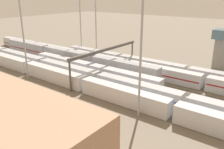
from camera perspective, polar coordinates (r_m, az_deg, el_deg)
ground_plane at (r=69.74m, az=2.25°, el=-1.41°), size 400.00×400.00×0.00m
track_bed_0 at (r=79.75m, az=7.42°, el=1.12°), size 140.00×2.80×0.12m
track_bed_1 at (r=75.65m, az=5.52°, el=0.21°), size 140.00×2.80×0.12m
track_bed_2 at (r=71.66m, az=3.40°, el=-0.81°), size 140.00×2.80×0.12m
track_bed_3 at (r=67.82m, az=1.03°, el=-1.95°), size 140.00×2.80×0.12m
track_bed_4 at (r=64.12m, az=-1.62°, el=-3.21°), size 140.00×2.80×0.12m
track_bed_5 at (r=60.62m, az=-4.58°, el=-4.62°), size 140.00×2.80×0.12m
train_on_track_4 at (r=66.05m, az=-4.57°, el=-0.74°), size 139.00×3.06×4.40m
train_on_track_0 at (r=73.77m, az=16.55°, el=0.66°), size 90.60×3.00×4.40m
train_on_track_5 at (r=62.57m, az=-7.53°, el=-1.98°), size 139.00×3.00×4.40m
train_on_track_1 at (r=77.63m, az=2.45°, el=2.31°), size 139.00×3.06×4.40m
train_on_track_3 at (r=72.97m, az=-5.10°, el=1.14°), size 47.20×3.00×3.80m
train_on_track_2 at (r=86.62m, az=-10.40°, el=4.16°), size 71.40×3.06×5.00m
light_mast_0 at (r=97.00m, az=-7.68°, el=14.68°), size 2.80×0.70×27.20m
light_mast_1 at (r=71.75m, az=-20.96°, el=12.81°), size 2.80×0.70×28.57m
light_mast_2 at (r=91.90m, az=-3.93°, el=14.11°), size 2.80×0.70×25.82m
light_mast_3 at (r=44.86m, az=7.10°, el=9.98°), size 2.80×0.70×27.23m
signal_gantry at (r=70.84m, az=-1.50°, el=5.31°), size 0.70×30.00×8.80m
control_tower at (r=87.14m, az=24.85°, el=6.22°), size 6.00×6.00×13.07m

